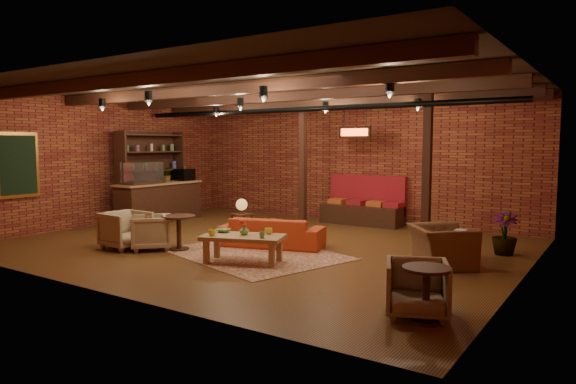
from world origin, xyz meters
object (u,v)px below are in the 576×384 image
Objects in this scene: armchair_a at (126,228)px; sofa at (272,232)px; armchair_b at (151,230)px; side_table_book at (455,233)px; armchair_far at (417,286)px; coffee_table at (243,238)px; armchair_right at (442,239)px; round_table_left at (179,227)px; round_table_right at (426,286)px; side_table_lamp at (242,207)px; plant_tall at (506,191)px.

sofa is at bearing -49.44° from armchair_a.
armchair_b reaches higher than side_table_book.
armchair_a is 1.09× the size of armchair_far.
armchair_right reaches higher than coffee_table.
coffee_table is 1.48× the size of armchair_right.
armchair_far is (5.20, -1.18, -0.08)m from round_table_left.
round_table_right is at bearing -79.68° from side_table_book.
armchair_a is 0.77× the size of armchair_right.
armchair_far is at bearing -31.07° from side_table_lamp.
sofa is 3.19× the size of side_table_book.
sofa is at bearing 43.56° from round_table_left.
armchair_b reaches higher than coffee_table.
plant_tall is at bearing 90.00° from round_table_right.
armchair_b reaches higher than round_table_left.
coffee_table is at bearing 140.88° from armchair_far.
sofa is 2.91m from armchair_a.
armchair_b is 1.17× the size of side_table_book.
side_table_lamp reaches higher than armchair_a.
armchair_far is at bearing -12.73° from round_table_left.
sofa is 3.04× the size of round_table_left.
round_table_right is at bearing -31.58° from side_table_lamp.
sofa is at bearing 83.50° from armchair_b.
coffee_table reaches higher than round_table_right.
sofa is 4.81m from round_table_right.
coffee_table is 1.92× the size of armchair_a.
armchair_a is at bearing 20.04° from sofa.
side_table_lamp is at bearing 90.59° from round_table_left.
round_table_right is at bearing -14.04° from round_table_left.
side_table_lamp reaches higher than side_table_book.
plant_tall is (5.39, 1.09, 0.57)m from side_table_lamp.
armchair_a is at bearing 150.72° from armchair_far.
sofa is 1.32× the size of coffee_table.
armchair_b is 0.31× the size of plant_tall.
sofa is 1.56m from side_table_lamp.
armchair_a is 1.26× the size of side_table_book.
coffee_table is 4.93m from plant_tall.
side_table_lamp reaches higher than armchair_b.
armchair_b is at bearing -176.75° from coffee_table.
plant_tall is (3.66, 3.21, 0.77)m from coffee_table.
plant_tall reaches higher than round_table_left.
plant_tall is (5.85, 3.33, 0.82)m from armchair_b.
plant_tall reaches higher than side_table_book.
round_table_left is 0.90× the size of armchair_b.
armchair_b is at bearing -150.35° from plant_tall.
round_table_right reaches higher than side_table_book.
side_table_lamp is at bearing -44.10° from sofa.
armchair_a is (-2.70, -0.32, -0.02)m from coffee_table.
side_table_lamp is 2.63m from armchair_a.
side_table_book is at bearing 100.32° from round_table_right.
side_table_lamp is 0.35× the size of plant_tall.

